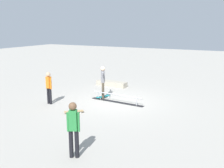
% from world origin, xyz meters
% --- Properties ---
extents(ground_plane, '(60.00, 60.00, 0.00)m').
position_xyz_m(ground_plane, '(0.00, 0.00, 0.00)').
color(ground_plane, '#ADA89E').
extents(grind_rail, '(2.82, 0.42, 0.39)m').
position_xyz_m(grind_rail, '(-0.18, 0.10, 0.17)').
color(grind_rail, black).
rests_on(grind_rail, ground_plane).
extents(skate_ledge, '(1.96, 0.65, 0.29)m').
position_xyz_m(skate_ledge, '(1.63, -2.80, 0.15)').
color(skate_ledge, '#B2A893').
rests_on(skate_ledge, ground_plane).
extents(skater_main, '(0.64, 1.21, 1.63)m').
position_xyz_m(skater_main, '(0.74, -0.19, 0.95)').
color(skater_main, brown).
rests_on(skater_main, ground_plane).
extents(skateboard_main, '(0.47, 0.82, 0.09)m').
position_xyz_m(skateboard_main, '(0.78, -0.24, 0.07)').
color(skateboard_main, teal).
rests_on(skateboard_main, ground_plane).
extents(bystander_orange_shirt, '(0.35, 0.21, 1.52)m').
position_xyz_m(bystander_orange_shirt, '(2.51, 1.80, 0.86)').
color(bystander_orange_shirt, black).
rests_on(bystander_orange_shirt, ground_plane).
extents(bystander_green_shirt, '(0.36, 0.26, 1.60)m').
position_xyz_m(bystander_green_shirt, '(-1.47, 5.37, 0.90)').
color(bystander_green_shirt, black).
rests_on(bystander_green_shirt, ground_plane).
extents(loose_skateboard_natural, '(0.73, 0.68, 0.09)m').
position_xyz_m(loose_skateboard_natural, '(0.73, 2.35, 0.07)').
color(loose_skateboard_natural, tan).
rests_on(loose_skateboard_natural, ground_plane).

